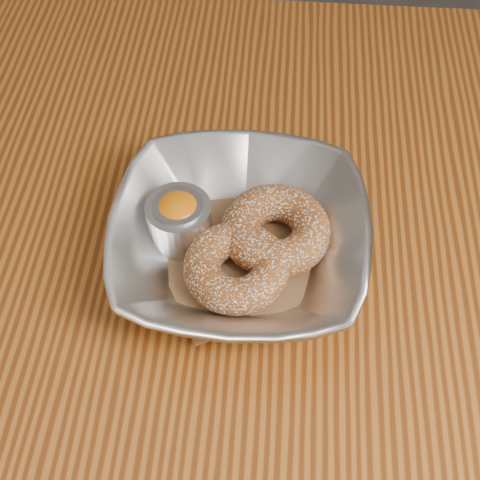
# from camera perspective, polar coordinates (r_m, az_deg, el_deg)

# --- Properties ---
(table) EXTENTS (1.20, 0.80, 0.75)m
(table) POSITION_cam_1_polar(r_m,az_deg,el_deg) (0.72, 4.99, -5.50)
(table) COLOR brown
(table) RESTS_ON ground_plane
(serving_bowl) EXTENTS (0.23, 0.23, 0.06)m
(serving_bowl) POSITION_cam_1_polar(r_m,az_deg,el_deg) (0.60, -0.00, -0.09)
(serving_bowl) COLOR #B9BCC1
(serving_bowl) RESTS_ON table
(parchment) EXTENTS (0.20, 0.20, 0.00)m
(parchment) POSITION_cam_1_polar(r_m,az_deg,el_deg) (0.62, 0.00, -1.16)
(parchment) COLOR brown
(parchment) RESTS_ON table
(donut_back) EXTENTS (0.11, 0.11, 0.04)m
(donut_back) POSITION_cam_1_polar(r_m,az_deg,el_deg) (0.61, 3.06, 0.84)
(donut_back) COLOR brown
(donut_back) RESTS_ON parchment
(donut_front) EXTENTS (0.13, 0.13, 0.03)m
(donut_front) POSITION_cam_1_polar(r_m,az_deg,el_deg) (0.59, -0.32, -2.34)
(donut_front) COLOR brown
(donut_front) RESTS_ON parchment
(ramekin) EXTENTS (0.06, 0.06, 0.05)m
(ramekin) POSITION_cam_1_polar(r_m,az_deg,el_deg) (0.61, -5.21, 1.77)
(ramekin) COLOR #B9BCC1
(ramekin) RESTS_ON table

